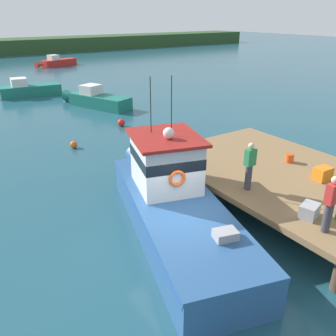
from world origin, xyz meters
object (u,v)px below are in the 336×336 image
Objects in this scene: deckhand_further_back at (330,203)px; moored_boat_far_left at (96,99)px; bait_bucket at (290,158)px; mooring_buoy_outer at (121,123)px; crate_stack_near_edge at (309,211)px; crate_single_far at (323,174)px; mooring_buoy_channel_marker at (74,145)px; deckhand_by_the_boat at (250,165)px; moored_boat_far_right at (25,90)px; main_fishing_boat at (172,200)px; moored_boat_off_the_point at (56,62)px.

moored_boat_far_left is (2.44, 20.95, -1.51)m from deckhand_further_back.
bait_bucket is 0.73× the size of mooring_buoy_outer.
crate_stack_near_edge is 1.29× the size of mooring_buoy_outer.
crate_single_far reaches higher than crate_stack_near_edge.
mooring_buoy_channel_marker is (-2.24, 13.14, -1.87)m from deckhand_further_back.
deckhand_by_the_boat is 0.26× the size of moored_boat_far_right.
moored_boat_far_left is (4.66, 16.90, -0.46)m from main_fishing_boat.
crate_single_far is at bearing -65.69° from mooring_buoy_channel_marker.
main_fishing_boat is 16.52× the size of crate_stack_near_edge.
bait_bucket is at bearing 77.75° from crate_single_far.
bait_bucket is at bearing -80.04° from moored_boat_far_right.
moored_boat_off_the_point is 30.02m from mooring_buoy_outer.
moored_boat_far_right is (-1.32, 27.05, -0.86)m from crate_stack_near_edge.
deckhand_by_the_boat is at bearing -166.77° from bait_bucket.
moored_boat_far_right is at bearing -115.80° from moored_boat_off_the_point.
mooring_buoy_outer is (3.92, 2.13, 0.04)m from mooring_buoy_channel_marker.
main_fishing_boat is at bearing -102.97° from moored_boat_off_the_point.
deckhand_by_the_boat is 0.26× the size of moored_boat_far_left.
deckhand_further_back is at bearing -130.73° from bait_bucket.
crate_stack_near_edge is 2.84m from crate_single_far.
bait_bucket is 0.88× the size of mooring_buoy_channel_marker.
mooring_buoy_outer is (-0.76, -5.68, -0.32)m from moored_boat_far_left.
deckhand_further_back is at bearing -92.06° from deckhand_by_the_boat.
crate_single_far reaches higher than moored_boat_off_the_point.
moored_boat_far_left is (-4.73, -23.84, 0.04)m from moored_boat_off_the_point.
mooring_buoy_outer is (2.74, -12.48, -0.31)m from moored_boat_far_right.
moored_boat_far_right is 16.26× the size of mooring_buoy_channel_marker.
main_fishing_boat reaches higher than mooring_buoy_channel_marker.
deckhand_further_back is 0.26× the size of moored_boat_far_left.
moored_boat_far_right is (-1.17, 24.80, -1.52)m from deckhand_by_the_boat.
moored_boat_far_left is at bearing 59.02° from mooring_buoy_channel_marker.
main_fishing_boat reaches higher than deckhand_further_back.
moored_boat_far_right is at bearing 85.38° from mooring_buoy_channel_marker.
deckhand_by_the_boat reaches higher than crate_single_far.
moored_boat_off_the_point is at bearing 80.41° from deckhand_by_the_boat.
mooring_buoy_channel_marker is at bearing 114.31° from crate_single_far.
crate_single_far is at bearing -95.83° from moored_boat_off_the_point.
bait_bucket is at bearing -95.57° from moored_boat_off_the_point.
mooring_buoy_channel_marker is at bearing -94.62° from moored_boat_far_right.
main_fishing_boat is 23.74m from moored_boat_far_right.
moored_boat_off_the_point is (4.01, 41.11, -0.86)m from bait_bucket.
deckhand_by_the_boat is at bearing -97.40° from moored_boat_far_left.
moored_boat_far_right is at bearing 92.69° from deckhand_by_the_boat.
mooring_buoy_channel_marker is at bearing -151.52° from mooring_buoy_outer.
crate_stack_near_edge is 14.69m from mooring_buoy_outer.
moored_boat_far_left is (2.34, 17.99, -1.51)m from deckhand_by_the_boat.
crate_single_far is at bearing -88.92° from moored_boat_far_left.
moored_boat_far_right reaches higher than mooring_buoy_channel_marker.
deckhand_by_the_boat and deckhand_further_back have the same top height.
main_fishing_boat reaches higher than moored_boat_off_the_point.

